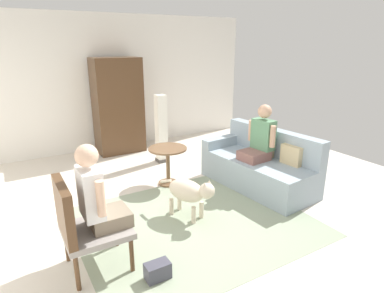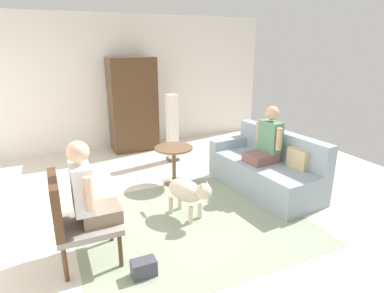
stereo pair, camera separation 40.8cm
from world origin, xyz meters
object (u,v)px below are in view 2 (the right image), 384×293
Objects in this scene: person_on_couch at (267,140)px; column_lamp at (172,129)px; armchair at (72,216)px; round_end_table at (174,158)px; handbag at (144,268)px; armoire_cabinet at (133,105)px; couch at (266,169)px; dog at (188,191)px; person_on_armchair at (87,190)px.

person_on_couch is 0.65× the size of column_lamp.
armchair is 1.59× the size of round_end_table.
armchair reaches higher than handbag.
column_lamp is 1.14m from armoire_cabinet.
couch is at bearing -64.23° from column_lamp.
couch is 1.95m from column_lamp.
armchair is 3.75m from armoire_cabinet.
column_lamp reaches higher than round_end_table.
column_lamp is 5.30× the size of handbag.
armchair reaches higher than dog.
dog is at bearing -106.24° from column_lamp.
armchair is at bearing -114.02° from armoire_cabinet.
couch is at bearing 13.46° from armchair.
column_lamp is (0.60, 2.05, 0.26)m from dog.
dog is at bearing -167.85° from couch.
armoire_cabinet is at bearing 114.67° from column_lamp.
person_on_armchair is 1.08× the size of dog.
person_on_couch is 3.03m from armoire_cabinet.
person_on_armchair reaches higher than armchair.
person_on_armchair is at bearing 129.87° from handbag.
column_lamp is at bearing 63.70° from handbag.
column_lamp is (0.36, 0.98, 0.20)m from round_end_table.
couch is at bearing 26.82° from handbag.
handbag is (-1.42, -2.88, -0.53)m from column_lamp.
couch is 0.99× the size of armoire_cabinet.
column_lamp is at bearing -65.33° from armoire_cabinet.
dog is (-1.43, -0.31, 0.05)m from couch.
armchair is at bearing 139.74° from handbag.
column_lamp reaches higher than armchair.
person_on_couch is at bearing 13.23° from armchair.
column_lamp is (-0.80, 1.76, -0.16)m from person_on_couch.
dog is 2.15m from column_lamp.
column_lamp reaches higher than couch.
couch is 7.84× the size of handbag.
round_end_table is (-1.16, 0.77, -0.36)m from person_on_couch.
couch is 3.09m from armoire_cabinet.
dog is 0.42× the size of armoire_cabinet.
couch is 2.35× the size of dog.
round_end_table is 1.07m from column_lamp.
armchair reaches higher than couch.
person_on_armchair is 3.60× the size of handbag.
armoire_cabinet is (0.14, 3.04, 0.57)m from dog.
armchair is 2.86m from person_on_couch.
handbag is (-0.83, -0.83, -0.28)m from dog.
armoire_cabinet is (-1.30, 2.73, 0.62)m from couch.
person_on_couch reaches higher than armchair.
person_on_armchair is at bearing -126.97° from column_lamp.
couch reaches higher than round_end_table.
dog is 0.63× the size of column_lamp.
armchair is 0.76× the size of column_lamp.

